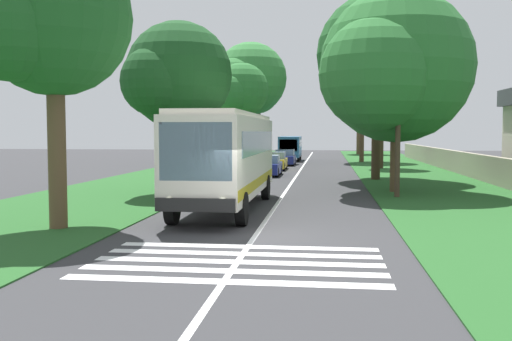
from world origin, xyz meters
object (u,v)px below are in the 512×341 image
at_px(roadside_tree_left_0, 240,92).
at_px(roadside_tree_left_3, 248,80).
at_px(roadside_tree_right_3, 379,84).
at_px(roadside_tree_right_4, 391,71).
at_px(trailing_car_0, 267,166).
at_px(trailing_car_1, 275,161).
at_px(roadside_tree_left_1, 47,23).
at_px(roadside_tree_left_4, 258,94).
at_px(roadside_tree_right_2, 358,99).
at_px(trailing_car_2, 285,158).
at_px(coach_bus, 227,155).
at_px(trailing_minibus_0, 290,146).
at_px(utility_pole, 398,108).
at_px(roadside_tree_left_2, 176,78).
at_px(roadside_tree_right_0, 360,75).
at_px(roadside_tree_right_1, 375,57).

height_order(roadside_tree_left_0, roadside_tree_left_3, roadside_tree_left_3).
xyz_separation_m(roadside_tree_right_3, roadside_tree_right_4, (-18.91, 1.09, -0.90)).
height_order(trailing_car_0, roadside_tree_right_3, roadside_tree_right_3).
distance_m(trailing_car_1, roadside_tree_left_3, 13.57).
bearing_deg(roadside_tree_left_1, roadside_tree_left_4, -0.60).
height_order(roadside_tree_left_4, roadside_tree_right_2, roadside_tree_right_2).
relative_size(roadside_tree_left_0, roadside_tree_left_4, 0.89).
relative_size(trailing_car_0, trailing_car_2, 1.00).
bearing_deg(coach_bus, trailing_minibus_0, -0.14).
bearing_deg(roadside_tree_right_4, trailing_car_0, 35.26).
bearing_deg(utility_pole, roadside_tree_left_4, 15.74).
xyz_separation_m(trailing_car_1, utility_pole, (-18.95, -7.31, 3.45)).
bearing_deg(roadside_tree_right_3, roadside_tree_left_1, 158.10).
xyz_separation_m(trailing_car_0, roadside_tree_right_2, (39.08, -8.20, 6.72)).
bearing_deg(roadside_tree_right_2, roadside_tree_left_0, 159.58).
bearing_deg(roadside_tree_left_4, roadside_tree_left_3, -178.62).
bearing_deg(roadside_tree_right_2, roadside_tree_left_2, 167.52).
bearing_deg(roadside_tree_right_0, roadside_tree_left_4, 53.52).
bearing_deg(roadside_tree_left_1, coach_bus, -40.94).
xyz_separation_m(roadside_tree_left_0, utility_pole, (-21.17, -10.47, -2.22)).
bearing_deg(roadside_tree_left_4, trailing_car_0, -171.79).
height_order(roadside_tree_right_2, utility_pole, roadside_tree_right_2).
bearing_deg(roadside_tree_left_3, trailing_car_0, -167.91).
xyz_separation_m(trailing_car_0, trailing_minibus_0, (20.72, -0.29, 0.88)).
distance_m(roadside_tree_left_4, roadside_tree_right_3, 21.92).
xyz_separation_m(trailing_car_1, roadside_tree_left_1, (-29.14, 4.38, 5.67)).
relative_size(roadside_tree_left_3, roadside_tree_left_4, 1.19).
bearing_deg(trailing_minibus_0, trailing_car_1, 178.72).
relative_size(trailing_car_2, roadside_tree_left_3, 0.37).
xyz_separation_m(trailing_minibus_0, roadside_tree_right_4, (-30.91, -6.91, 4.48)).
bearing_deg(roadside_tree_right_1, roadside_tree_left_2, 133.59).
xyz_separation_m(roadside_tree_left_1, roadside_tree_right_0, (41.56, -11.71, 2.29)).
xyz_separation_m(roadside_tree_left_2, roadside_tree_left_3, (29.41, 0.47, 2.44)).
distance_m(roadside_tree_left_1, roadside_tree_right_1, 23.22).
relative_size(trailing_minibus_0, roadside_tree_left_2, 0.72).
xyz_separation_m(trailing_car_2, roadside_tree_right_2, (26.37, -7.88, 6.72)).
bearing_deg(roadside_tree_right_1, coach_bus, 155.52).
bearing_deg(roadside_tree_left_2, roadside_tree_left_1, 173.35).
relative_size(coach_bus, roadside_tree_right_4, 1.12).
bearing_deg(utility_pole, roadside_tree_left_3, 20.18).
bearing_deg(trailing_car_1, roadside_tree_right_2, -14.09).
bearing_deg(roadside_tree_left_2, utility_pole, -91.83).
bearing_deg(trailing_car_0, roadside_tree_right_2, -11.85).
xyz_separation_m(roadside_tree_left_4, roadside_tree_right_0, (-8.27, -11.18, 1.26)).
distance_m(roadside_tree_left_2, roadside_tree_right_2, 52.71).
bearing_deg(roadside_tree_right_4, roadside_tree_left_2, 101.77).
xyz_separation_m(trailing_car_2, roadside_tree_left_1, (-35.60, 4.73, 5.67)).
relative_size(coach_bus, trailing_car_1, 2.60).
relative_size(roadside_tree_left_0, roadside_tree_right_3, 0.93).
distance_m(roadside_tree_left_2, roadside_tree_right_4, 10.62).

